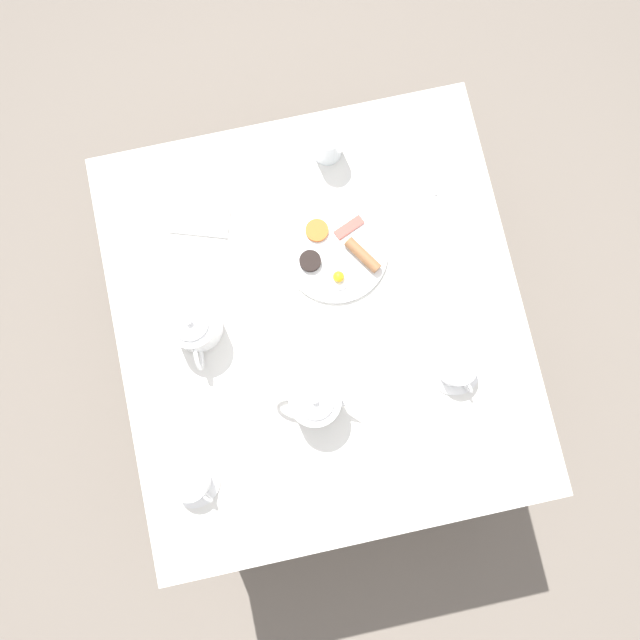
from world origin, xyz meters
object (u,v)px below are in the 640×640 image
Objects in this scene: teacup_with_saucer_left at (192,482)px; knife_by_plate at (423,160)px; teacup_with_saucer_right at (456,368)px; napkin_folded at (200,219)px; fork_by_plate at (444,283)px; water_glass_tall at (327,144)px; teapot_near at (314,401)px; teapot_far at (195,326)px; breakfast_plate at (336,252)px.

teacup_with_saucer_left is 1.01m from knife_by_plate.
napkin_folded is at bearing 136.90° from teacup_with_saucer_right.
knife_by_plate is (0.74, 0.68, -0.03)m from teacup_with_saucer_left.
teacup_with_saucer_left is at bearing -137.37° from knife_by_plate.
napkin_folded is (0.14, 0.65, -0.03)m from teacup_with_saucer_left.
teacup_with_saucer_left is 0.80m from fork_by_plate.
water_glass_tall reaches higher than napkin_folded.
napkin_folded is (-0.19, 0.52, -0.05)m from teapot_near.
fork_by_plate is at bearing 82.63° from teacup_with_saucer_right.
teapot_far reaches higher than teacup_with_saucer_right.
water_glass_tall is 0.26m from knife_by_plate.
water_glass_tall is 0.47m from fork_by_plate.
teacup_with_saucer_left is at bearing 170.70° from teapot_far.
teapot_far is 1.25× the size of fork_by_plate.
water_glass_tall is at bearing 162.62° from knife_by_plate.
knife_by_plate is at bearing 3.30° from napkin_folded.
teapot_far reaches higher than fork_by_plate.
breakfast_plate is at bearing -97.59° from water_glass_tall.
breakfast_plate is at bearing 122.48° from teacup_with_saucer_right.
teapot_near is 1.57× the size of teacup_with_saucer_right.
breakfast_plate is at bearing -26.38° from napkin_folded.
water_glass_tall reaches higher than fork_by_plate.
breakfast_plate reaches higher than napkin_folded.
napkin_folded is at bearing -7.67° from teapot_far.
teapot_near is 2.04× the size of water_glass_tall.
teapot_far is 1.25× the size of napkin_folded.
napkin_folded is (0.05, 0.28, -0.05)m from teapot_far.
teapot_near is at bearing -130.59° from teapot_far.
teacup_with_saucer_left is 0.77× the size of napkin_folded.
teapot_far is (-0.38, -0.12, 0.05)m from breakfast_plate.
fork_by_plate is (0.64, -0.01, -0.06)m from teapot_far.
water_glass_tall is (0.17, 0.63, -0.01)m from teapot_near.
fork_by_plate is at bearing -88.02° from teapot_far.
water_glass_tall is at bearing -43.45° from teapot_far.
napkin_folded is (-0.55, 0.52, -0.03)m from teacup_with_saucer_right.
teapot_far is 0.29m from napkin_folded.
teapot_far is 1.63× the size of teacup_with_saucer_left.
teapot_far is 1.07× the size of knife_by_plate.
fork_by_plate is (0.58, -0.30, -0.00)m from napkin_folded.
teacup_with_saucer_right is (0.36, 0.00, -0.03)m from teapot_near.
teapot_near is 1.04× the size of knife_by_plate.
teacup_with_saucer_left is at bearing -153.98° from fork_by_plate.
water_glass_tall is 0.60× the size of napkin_folded.
breakfast_plate is 0.42m from teacup_with_saucer_right.
fork_by_plate is at bearing -27.07° from napkin_folded.
breakfast_plate is 0.67m from teacup_with_saucer_left.
napkin_folded is at bearing 127.45° from teapot_near.
teapot_near reaches higher than teacup_with_saucer_left.
breakfast_plate reaches higher than knife_by_plate.
water_glass_tall is (0.50, 0.76, 0.02)m from teacup_with_saucer_left.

